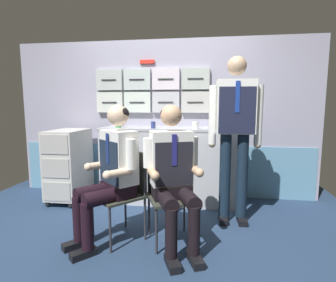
{
  "coord_description": "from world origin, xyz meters",
  "views": [
    {
      "loc": [
        0.6,
        -2.32,
        1.26
      ],
      "look_at": [
        0.23,
        0.28,
        0.91
      ],
      "focal_mm": 28.47,
      "sensor_mm": 36.0,
      "label": 1
    }
  ],
  "objects": [
    {
      "name": "crew_member_left",
      "position": [
        -0.25,
        -0.05,
        0.7
      ],
      "size": [
        0.66,
        0.67,
        1.27
      ],
      "color": "black",
      "rests_on": "ground"
    },
    {
      "name": "galley_counter",
      "position": [
        0.14,
        1.09,
        0.49
      ],
      "size": [
        1.8,
        0.53,
        0.98
      ],
      "color": "#B6BAC0",
      "rests_on": "ground"
    },
    {
      "name": "ground",
      "position": [
        0.0,
        0.0,
        -0.02
      ],
      "size": [
        4.8,
        4.8,
        0.04
      ],
      "primitive_type": "cube",
      "color": "navy"
    },
    {
      "name": "crew_member_center",
      "position": [
        0.32,
        -0.04,
        0.7
      ],
      "size": [
        0.56,
        0.69,
        1.27
      ],
      "color": "black",
      "rests_on": "ground"
    },
    {
      "name": "folding_chair_center",
      "position": [
        0.26,
        0.1,
        0.51
      ],
      "size": [
        0.52,
        0.52,
        0.83
      ],
      "color": "#2D2D33",
      "rests_on": "ground"
    },
    {
      "name": "water_bottle_short",
      "position": [
        -0.53,
        1.01,
        1.08
      ],
      "size": [
        0.07,
        0.07,
        0.23
      ],
      "color": "#4F9755",
      "rests_on": "galley_counter"
    },
    {
      "name": "snack_banana",
      "position": [
        0.8,
        0.99,
        1.0
      ],
      "size": [
        0.17,
        0.1,
        0.04
      ],
      "color": "yellow",
      "rests_on": "galley_counter"
    },
    {
      "name": "coffee_cup_spare",
      "position": [
        -0.59,
        1.26,
        1.02
      ],
      "size": [
        0.08,
        0.08,
        0.08
      ],
      "color": "silver",
      "rests_on": "galley_counter"
    },
    {
      "name": "service_trolley",
      "position": [
        -1.19,
        0.92,
        0.5
      ],
      "size": [
        0.4,
        0.65,
        0.94
      ],
      "color": "black",
      "rests_on": "ground"
    },
    {
      "name": "galley_bulkhead",
      "position": [
        -0.01,
        1.37,
        1.07
      ],
      "size": [
        4.2,
        0.14,
        2.15
      ],
      "color": "#9A97AF",
      "rests_on": "ground"
    },
    {
      "name": "water_bottle_tall",
      "position": [
        0.68,
        1.25,
        1.11
      ],
      "size": [
        0.08,
        0.08,
        0.28
      ],
      "color": "silver",
      "rests_on": "galley_counter"
    },
    {
      "name": "paper_cup_tan",
      "position": [
        0.48,
        0.91,
        1.02
      ],
      "size": [
        0.07,
        0.07,
        0.08
      ],
      "color": "white",
      "rests_on": "galley_counter"
    },
    {
      "name": "crew_member_standing",
      "position": [
        0.9,
        0.55,
        1.07
      ],
      "size": [
        0.55,
        0.27,
        1.76
      ],
      "color": "black",
      "rests_on": "ground"
    },
    {
      "name": "espresso_cup_small",
      "position": [
        -0.05,
        0.95,
        1.02
      ],
      "size": [
        0.06,
        0.06,
        0.09
      ],
      "color": "navy",
      "rests_on": "galley_counter"
    },
    {
      "name": "folding_chair_left",
      "position": [
        -0.14,
        0.07,
        0.51
      ],
      "size": [
        0.57,
        0.57,
        0.83
      ],
      "color": "#2D2D33",
      "rests_on": "ground"
    },
    {
      "name": "coffee_cup_white",
      "position": [
        0.45,
        1.27,
        1.02
      ],
      "size": [
        0.07,
        0.07,
        0.07
      ],
      "color": "silver",
      "rests_on": "galley_counter"
    }
  ]
}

